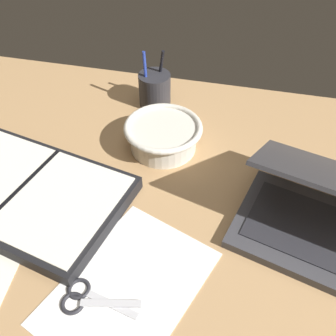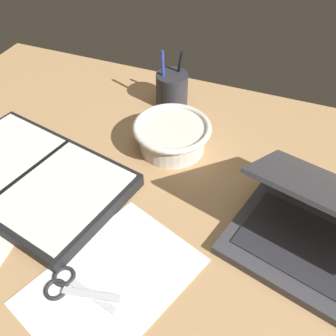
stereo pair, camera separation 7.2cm
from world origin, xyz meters
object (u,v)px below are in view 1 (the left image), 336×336
(bowl, at_px, (163,135))
(planner, at_px, (24,192))
(pen_cup, at_px, (155,89))
(scissors, at_px, (84,298))

(bowl, distance_m, planner, 0.32)
(pen_cup, bearing_deg, scissors, -86.92)
(pen_cup, height_order, planner, pen_cup)
(scissors, bearing_deg, planner, 138.42)
(pen_cup, xyz_separation_m, planner, (-0.17, -0.38, -0.03))
(bowl, height_order, scissors, bowl)
(bowl, height_order, planner, bowl)
(bowl, bearing_deg, pen_cup, 111.13)
(planner, relative_size, scissors, 3.47)
(bowl, height_order, pen_cup, pen_cup)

